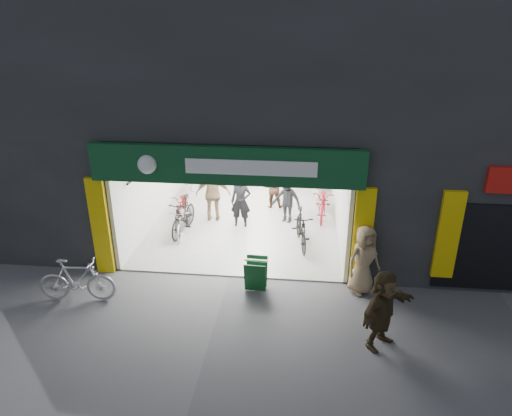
% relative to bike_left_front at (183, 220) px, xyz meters
% --- Properties ---
extents(ground, '(60.00, 60.00, 0.00)m').
position_rel_bike_left_front_xyz_m(ground, '(1.80, -2.33, -0.46)').
color(ground, '#56565B').
rests_on(ground, ground).
extents(building, '(17.00, 10.27, 8.00)m').
position_rel_bike_left_front_xyz_m(building, '(2.71, 2.66, 3.85)').
color(building, '#232326').
rests_on(building, ground).
extents(bike_left_front, '(0.78, 1.82, 0.93)m').
position_rel_bike_left_front_xyz_m(bike_left_front, '(0.00, 0.00, 0.00)').
color(bike_left_front, '#ABACB0').
rests_on(bike_left_front, ground).
extents(bike_left_midfront, '(0.74, 1.95, 1.14)m').
position_rel_bike_left_front_xyz_m(bike_left_midfront, '(0.00, 0.08, 0.11)').
color(bike_left_midfront, black).
rests_on(bike_left_midfront, ground).
extents(bike_left_midback, '(0.80, 1.70, 0.86)m').
position_rel_bike_left_front_xyz_m(bike_left_midback, '(-0.35, 1.31, -0.03)').
color(bike_left_midback, maroon).
rests_on(bike_left_midback, ground).
extents(bike_left_back, '(0.63, 1.64, 0.96)m').
position_rel_bike_left_front_xyz_m(bike_left_back, '(-0.56, 3.15, 0.02)').
color(bike_left_back, '#B4B3B8').
rests_on(bike_left_back, ground).
extents(bike_right_front, '(0.78, 1.88, 1.10)m').
position_rel_bike_left_front_xyz_m(bike_right_front, '(3.60, -0.40, 0.08)').
color(bike_right_front, black).
rests_on(bike_right_front, ground).
extents(bike_right_mid, '(0.83, 2.00, 1.03)m').
position_rel_bike_left_front_xyz_m(bike_right_mid, '(4.30, 1.77, 0.05)').
color(bike_right_mid, maroon).
rests_on(bike_right_mid, ground).
extents(bike_right_back, '(0.63, 1.68, 0.99)m').
position_rel_bike_left_front_xyz_m(bike_right_back, '(4.06, 3.14, 0.03)').
color(bike_right_back, silver).
rests_on(bike_right_back, ground).
extents(parked_bike, '(1.84, 0.66, 1.09)m').
position_rel_bike_left_front_xyz_m(parked_bike, '(-1.54, -3.72, 0.08)').
color(parked_bike, '#B3B3B8').
rests_on(parked_bike, ground).
extents(customer_a, '(0.63, 0.42, 1.73)m').
position_rel_bike_left_front_xyz_m(customer_a, '(1.69, 0.71, 0.40)').
color(customer_a, black).
rests_on(customer_a, ground).
extents(customer_b, '(0.77, 0.62, 1.51)m').
position_rel_bike_left_front_xyz_m(customer_b, '(2.58, 2.41, 0.29)').
color(customer_b, '#3D261B').
rests_on(customer_b, ground).
extents(customer_c, '(1.21, 1.00, 1.63)m').
position_rel_bike_left_front_xyz_m(customer_c, '(3.11, 1.17, 0.35)').
color(customer_c, black).
rests_on(customer_c, ground).
extents(customer_d, '(1.15, 0.56, 1.90)m').
position_rel_bike_left_front_xyz_m(customer_d, '(0.75, 1.06, 0.49)').
color(customer_d, '#947456').
rests_on(customer_d, ground).
extents(pedestrian_near, '(1.01, 0.90, 1.74)m').
position_rel_bike_left_front_xyz_m(pedestrian_near, '(5.10, -2.63, 0.40)').
color(pedestrian_near, '#957B56').
rests_on(pedestrian_near, ground).
extents(pedestrian_far, '(1.44, 1.50, 1.70)m').
position_rel_bike_left_front_xyz_m(pedestrian_far, '(5.26, -4.58, 0.39)').
color(pedestrian_far, '#3B2D1B').
rests_on(pedestrian_far, ground).
extents(sandwich_board, '(0.55, 0.55, 0.81)m').
position_rel_bike_left_front_xyz_m(sandwich_board, '(2.55, -2.83, -0.02)').
color(sandwich_board, '#10431C').
rests_on(sandwich_board, ground).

